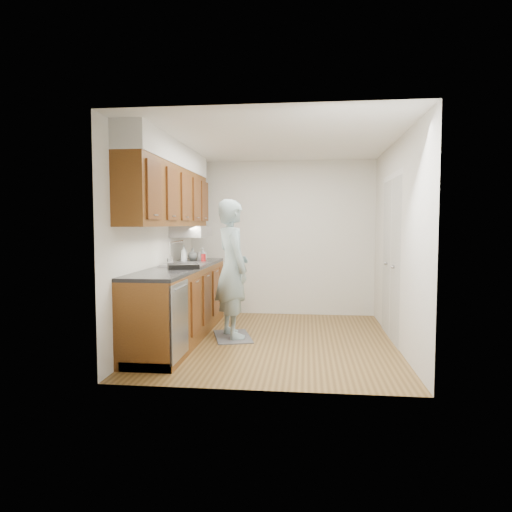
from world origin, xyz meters
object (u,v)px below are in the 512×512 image
(person, at_px, (232,259))
(steel_can, at_px, (200,257))
(dish_rack, at_px, (183,266))
(soap_bottle_a, at_px, (184,254))
(soap_bottle_b, at_px, (203,254))
(soda_can, at_px, (203,258))
(soap_bottle_c, at_px, (193,254))

(person, relative_size, steel_can, 15.16)
(dish_rack, bearing_deg, soap_bottle_a, 84.15)
(soap_bottle_a, height_order, dish_rack, soap_bottle_a)
(soap_bottle_b, bearing_deg, dish_rack, -88.12)
(person, distance_m, dish_rack, 0.70)
(soap_bottle_b, bearing_deg, soda_can, -74.84)
(soap_bottle_c, relative_size, steel_can, 1.33)
(person, relative_size, soap_bottle_a, 8.43)
(soap_bottle_a, relative_size, dish_rack, 0.66)
(soap_bottle_a, distance_m, soap_bottle_c, 0.40)
(person, distance_m, soap_bottle_b, 0.94)
(soap_bottle_b, height_order, dish_rack, soap_bottle_b)
(soap_bottle_a, distance_m, soap_bottle_b, 0.34)
(soda_can, bearing_deg, soap_bottle_c, 121.57)
(soap_bottle_c, height_order, steel_can, soap_bottle_c)
(soap_bottle_c, relative_size, soda_can, 1.48)
(soap_bottle_b, bearing_deg, soap_bottle_c, 143.68)
(steel_can, bearing_deg, soda_can, -61.07)
(soap_bottle_a, height_order, soap_bottle_b, soap_bottle_a)
(person, height_order, soap_bottle_c, person)
(soap_bottle_a, xyz_separation_m, dish_rack, (0.25, -0.94, -0.09))
(soap_bottle_b, bearing_deg, steel_can, -96.41)
(soap_bottle_a, bearing_deg, soda_can, -6.10)
(person, distance_m, soda_can, 0.66)
(person, bearing_deg, soda_can, 17.91)
(person, bearing_deg, steel_can, 13.83)
(soap_bottle_c, bearing_deg, soap_bottle_a, -93.34)
(soap_bottle_c, distance_m, soda_can, 0.51)
(soap_bottle_b, distance_m, dish_rack, 1.21)
(steel_can, height_order, dish_rack, steel_can)
(soap_bottle_b, relative_size, soap_bottle_c, 1.08)
(soap_bottle_a, distance_m, soda_can, 0.30)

